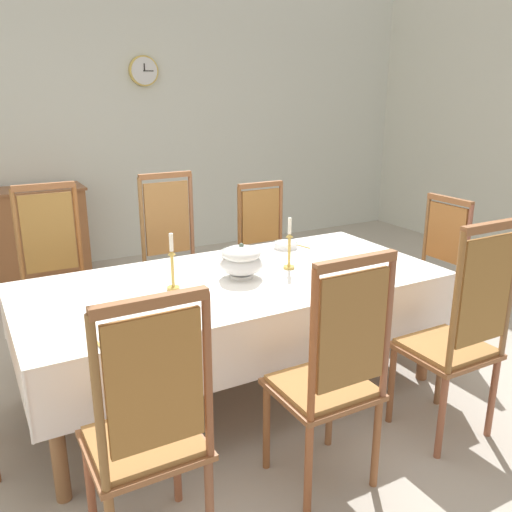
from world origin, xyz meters
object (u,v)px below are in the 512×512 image
(chair_south_b, at_px, (332,374))
(dining_table, at_px, (235,290))
(bowl_far_right, at_px, (235,252))
(chair_north_b, at_px, (174,257))
(chair_south_c, at_px, (459,333))
(spoon_primary, at_px, (296,244))
(bowl_near_right, at_px, (119,330))
(chair_south_a, at_px, (148,429))
(soup_tureen, at_px, (242,261))
(candlestick_east, at_px, (289,249))
(bowl_far_left, at_px, (344,284))
(chair_north_a, at_px, (56,275))
(sideboard, at_px, (10,237))
(candlestick_west, at_px, (172,268))
(chair_north_c, at_px, (268,248))
(mounted_clock, at_px, (144,71))
(spoon_secondary, at_px, (93,336))
(chair_head_east, at_px, (431,266))
(bowl_near_left, at_px, (286,245))

(chair_south_b, bearing_deg, dining_table, 89.52)
(bowl_far_right, bearing_deg, dining_table, -117.21)
(chair_south_b, bearing_deg, chair_north_b, 90.00)
(chair_south_c, distance_m, spoon_primary, 1.41)
(bowl_near_right, bearing_deg, chair_south_a, -95.46)
(soup_tureen, distance_m, candlestick_east, 0.33)
(bowl_far_left, bearing_deg, chair_south_b, -131.59)
(dining_table, bearing_deg, bowl_far_left, -44.10)
(chair_north_a, relative_size, chair_north_b, 0.99)
(dining_table, relative_size, soup_tureen, 9.50)
(chair_north_b, bearing_deg, sideboard, -62.47)
(soup_tureen, bearing_deg, chair_south_c, -52.57)
(chair_south_b, distance_m, bowl_near_right, 0.98)
(dining_table, xyz_separation_m, candlestick_west, (-0.38, -0.00, 0.20))
(chair_north_c, distance_m, sideboard, 2.59)
(bowl_far_left, relative_size, mounted_clock, 0.63)
(chair_north_a, xyz_separation_m, spoon_secondary, (-0.06, -1.37, 0.14))
(soup_tureen, xyz_separation_m, spoon_primary, (0.67, 0.43, -0.10))
(chair_head_east, relative_size, candlestick_west, 3.30)
(chair_north_a, relative_size, spoon_secondary, 6.81)
(chair_south_c, relative_size, spoon_primary, 6.95)
(dining_table, bearing_deg, soup_tureen, -0.00)
(candlestick_west, xyz_separation_m, candlestick_east, (0.76, 0.00, 0.00))
(chair_north_b, height_order, chair_head_east, chair_north_b)
(chair_north_a, height_order, chair_south_c, chair_south_c)
(chair_north_c, distance_m, spoon_secondary, 2.19)
(chair_south_a, height_order, candlestick_east, chair_south_a)
(bowl_far_right, bearing_deg, chair_south_b, -98.93)
(chair_south_a, distance_m, candlestick_east, 1.60)
(chair_south_a, distance_m, candlestick_west, 1.12)
(dining_table, bearing_deg, chair_south_b, -90.48)
(chair_north_b, distance_m, sideboard, 2.11)
(chair_north_c, height_order, soup_tureen, chair_north_c)
(bowl_near_left, distance_m, bowl_near_right, 1.63)
(chair_north_b, relative_size, bowl_near_left, 7.36)
(chair_south_a, xyz_separation_m, chair_north_a, (0.00, 1.95, 0.02))
(chair_head_east, bearing_deg, bowl_far_left, 110.96)
(sideboard, bearing_deg, bowl_far_right, 116.02)
(chair_north_b, relative_size, candlestick_east, 3.80)
(chair_south_c, bearing_deg, soup_tureen, 127.43)
(soup_tureen, relative_size, mounted_clock, 0.83)
(chair_head_east, relative_size, spoon_secondary, 5.96)
(candlestick_east, height_order, bowl_near_left, candlestick_east)
(chair_north_b, xyz_separation_m, chair_north_c, (0.80, -0.01, -0.05))
(chair_north_c, bearing_deg, chair_head_east, 130.54)
(chair_north_a, xyz_separation_m, bowl_far_left, (1.31, -1.42, 0.16))
(candlestick_west, height_order, mounted_clock, mounted_clock)
(chair_north_a, xyz_separation_m, chair_head_east, (2.48, -0.98, -0.05))
(soup_tureen, bearing_deg, candlestick_west, -180.00)
(chair_south_b, distance_m, chair_north_c, 2.10)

